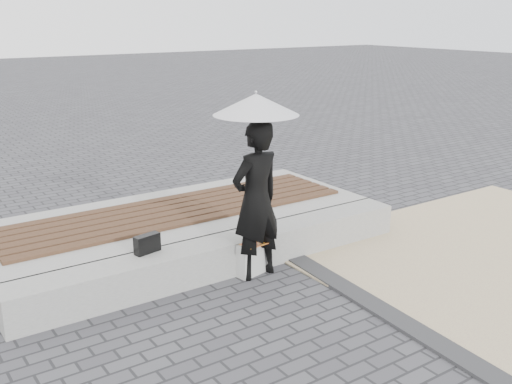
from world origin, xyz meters
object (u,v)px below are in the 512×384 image
at_px(woman, 256,201).
at_px(canvas_tote, 252,259).
at_px(handbag, 147,244).
at_px(seating_ledge, 225,255).
at_px(parasol, 256,104).

bearing_deg(woman, canvas_tote, -72.04).
bearing_deg(handbag, woman, -31.80).
xyz_separation_m(handbag, canvas_tote, (1.11, -0.37, -0.31)).
bearing_deg(seating_ledge, woman, -54.25).
bearing_deg(seating_ledge, handbag, 172.74).
xyz_separation_m(woman, handbag, (-1.14, 0.43, -0.40)).
bearing_deg(woman, seating_ledge, -62.85).
bearing_deg(parasol, canvas_tote, 116.56).
relative_size(parasol, handbag, 4.06).
height_order(seating_ledge, canvas_tote, seating_ledge).
bearing_deg(canvas_tote, seating_ledge, 114.65).
height_order(seating_ledge, parasol, parasol).
relative_size(seating_ledge, canvas_tote, 12.87).
bearing_deg(canvas_tote, handbag, 148.69).
distance_m(handbag, canvas_tote, 1.21).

